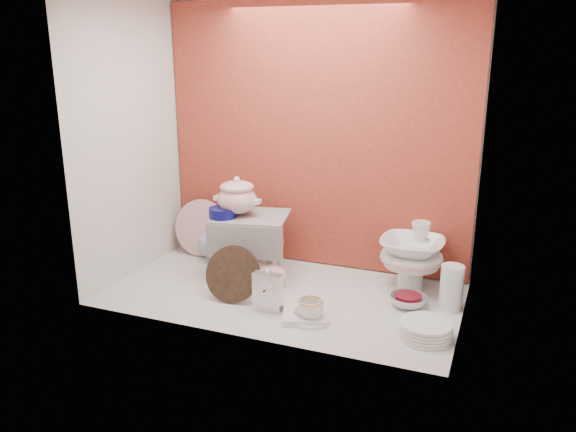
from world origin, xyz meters
name	(u,v)px	position (x,y,z in m)	size (l,w,h in m)	color
ground	(283,293)	(0.00, 0.00, 0.00)	(1.80, 1.80, 0.00)	silver
niche_shell	(296,111)	(0.00, 0.18, 0.93)	(1.86, 1.03, 1.53)	#AC3D2B
step_stool	(251,245)	(-0.27, 0.19, 0.17)	(0.41, 0.35, 0.35)	silver
soup_tureen	(237,196)	(-0.34, 0.17, 0.46)	(0.26, 0.26, 0.22)	white
cobalt_bowl	(222,213)	(-0.39, 0.09, 0.37)	(0.15, 0.15, 0.05)	#0B0C53
floral_platter	(201,228)	(-0.69, 0.36, 0.17)	(0.35, 0.10, 0.34)	white
blue_white_vase	(220,236)	(-0.56, 0.35, 0.14)	(0.26, 0.26, 0.28)	white
lacquer_tray	(233,274)	(-0.21, -0.16, 0.14)	(0.29, 0.13, 0.27)	black
mantel_clock	(268,290)	(0.01, -0.21, 0.11)	(0.15, 0.05, 0.21)	silver
plush_pig	(271,274)	(-0.10, 0.07, 0.07)	(0.22, 0.15, 0.13)	beige
teacup_saucer	(311,320)	(0.24, -0.25, 0.01)	(0.18, 0.18, 0.01)	white
gold_rim_teacup	(311,309)	(0.24, -0.25, 0.06)	(0.12, 0.12, 0.10)	white
lattice_dish	(305,315)	(0.20, -0.22, 0.01)	(0.21, 0.21, 0.03)	white
dinner_plate_stack	(426,330)	(0.77, -0.21, 0.04)	(0.25, 0.25, 0.07)	white
crystal_bowl	(408,301)	(0.64, 0.09, 0.03)	(0.18, 0.18, 0.06)	silver
clear_glass_vase	(451,287)	(0.83, 0.14, 0.11)	(0.11, 0.11, 0.23)	silver
porcelain_tower	(412,255)	(0.61, 0.31, 0.19)	(0.33, 0.33, 0.38)	white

